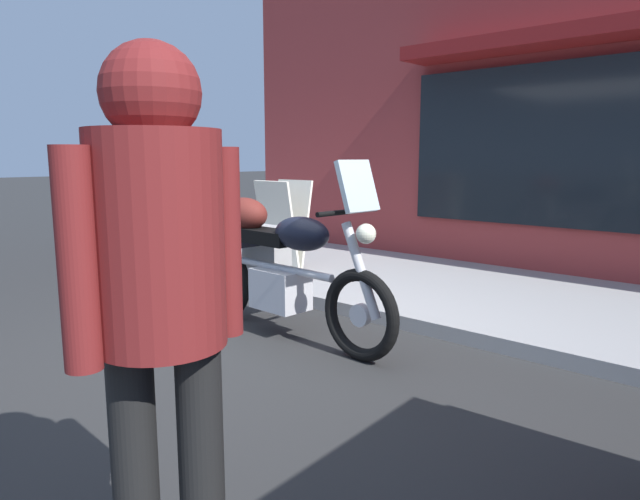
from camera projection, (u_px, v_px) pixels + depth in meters
ground_plane at (261, 348)px, 4.27m from camera, size 80.00×80.00×0.00m
touring_motorcycle at (277, 259)px, 4.58m from camera, size 2.25×0.72×1.41m
parked_bicycle at (143, 253)px, 6.22m from camera, size 1.72×0.48×0.94m
pedestrian_walking at (159, 272)px, 1.64m from camera, size 0.41×0.56×1.74m
sandwich_board_sign at (284, 225)px, 6.64m from camera, size 0.55×0.43×1.03m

